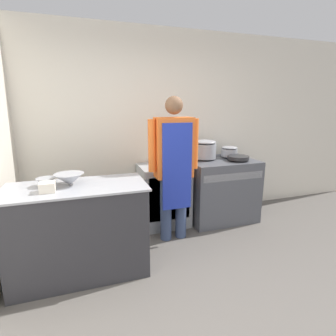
{
  "coord_description": "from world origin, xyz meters",
  "views": [
    {
      "loc": [
        -0.82,
        -1.59,
        1.66
      ],
      "look_at": [
        0.09,
        1.14,
        0.97
      ],
      "focal_mm": 28.0,
      "sensor_mm": 36.0,
      "label": 1
    }
  ],
  "objects_px": {
    "plastic_tub": "(47,187)",
    "sauce_pot": "(229,151)",
    "mixing_bowl": "(69,179)",
    "fridge_unit": "(164,195)",
    "saute_pan": "(238,158)",
    "person_cook": "(174,161)",
    "stock_pot": "(204,149)",
    "stove": "(220,190)"
  },
  "relations": [
    {
      "from": "plastic_tub",
      "to": "sauce_pot",
      "type": "xyz_separation_m",
      "value": [
        2.41,
        0.96,
        0.03
      ]
    },
    {
      "from": "mixing_bowl",
      "to": "plastic_tub",
      "type": "distance_m",
      "value": 0.24
    },
    {
      "from": "mixing_bowl",
      "to": "sauce_pot",
      "type": "bearing_deg",
      "value": 19.72
    },
    {
      "from": "fridge_unit",
      "to": "plastic_tub",
      "type": "height_order",
      "value": "plastic_tub"
    },
    {
      "from": "mixing_bowl",
      "to": "saute_pan",
      "type": "distance_m",
      "value": 2.3
    },
    {
      "from": "person_cook",
      "to": "plastic_tub",
      "type": "relative_size",
      "value": 13.5
    },
    {
      "from": "saute_pan",
      "to": "stock_pot",
      "type": "bearing_deg",
      "value": 149.47
    },
    {
      "from": "fridge_unit",
      "to": "stock_pot",
      "type": "distance_m",
      "value": 0.89
    },
    {
      "from": "person_cook",
      "to": "stock_pot",
      "type": "height_order",
      "value": "person_cook"
    },
    {
      "from": "stove",
      "to": "fridge_unit",
      "type": "height_order",
      "value": "stove"
    },
    {
      "from": "stove",
      "to": "stock_pot",
      "type": "xyz_separation_m",
      "value": [
        -0.22,
        0.12,
        0.6
      ]
    },
    {
      "from": "stock_pot",
      "to": "saute_pan",
      "type": "distance_m",
      "value": 0.49
    },
    {
      "from": "stove",
      "to": "plastic_tub",
      "type": "xyz_separation_m",
      "value": [
        -2.21,
        -0.84,
        0.51
      ]
    },
    {
      "from": "stock_pot",
      "to": "saute_pan",
      "type": "relative_size",
      "value": 1.11
    },
    {
      "from": "sauce_pot",
      "to": "stove",
      "type": "bearing_deg",
      "value": -147.69
    },
    {
      "from": "stove",
      "to": "saute_pan",
      "type": "relative_size",
      "value": 3.22
    },
    {
      "from": "mixing_bowl",
      "to": "saute_pan",
      "type": "bearing_deg",
      "value": 13.97
    },
    {
      "from": "mixing_bowl",
      "to": "stove",
      "type": "bearing_deg",
      "value": 18.37
    },
    {
      "from": "stock_pot",
      "to": "saute_pan",
      "type": "xyz_separation_m",
      "value": [
        0.41,
        -0.24,
        -0.11
      ]
    },
    {
      "from": "fridge_unit",
      "to": "person_cook",
      "type": "distance_m",
      "value": 0.74
    },
    {
      "from": "stock_pot",
      "to": "sauce_pot",
      "type": "bearing_deg",
      "value": 0.0
    },
    {
      "from": "fridge_unit",
      "to": "sauce_pot",
      "type": "xyz_separation_m",
      "value": [
        1.05,
        0.03,
        0.57
      ]
    },
    {
      "from": "mixing_bowl",
      "to": "stock_pot",
      "type": "bearing_deg",
      "value": 23.76
    },
    {
      "from": "stove",
      "to": "mixing_bowl",
      "type": "height_order",
      "value": "mixing_bowl"
    },
    {
      "from": "mixing_bowl",
      "to": "stock_pot",
      "type": "height_order",
      "value": "stock_pot"
    },
    {
      "from": "plastic_tub",
      "to": "fridge_unit",
      "type": "bearing_deg",
      "value": 34.22
    },
    {
      "from": "stove",
      "to": "saute_pan",
      "type": "xyz_separation_m",
      "value": [
        0.2,
        -0.12,
        0.49
      ]
    },
    {
      "from": "person_cook",
      "to": "sauce_pot",
      "type": "xyz_separation_m",
      "value": [
        1.05,
        0.49,
        -0.01
      ]
    },
    {
      "from": "fridge_unit",
      "to": "plastic_tub",
      "type": "relative_size",
      "value": 6.52
    },
    {
      "from": "stove",
      "to": "person_cook",
      "type": "distance_m",
      "value": 1.09
    },
    {
      "from": "person_cook",
      "to": "sauce_pot",
      "type": "relative_size",
      "value": 7.45
    },
    {
      "from": "mixing_bowl",
      "to": "sauce_pot",
      "type": "relative_size",
      "value": 1.17
    },
    {
      "from": "plastic_tub",
      "to": "sauce_pot",
      "type": "height_order",
      "value": "sauce_pot"
    },
    {
      "from": "mixing_bowl",
      "to": "stock_pot",
      "type": "distance_m",
      "value": 1.99
    },
    {
      "from": "fridge_unit",
      "to": "stock_pot",
      "type": "relative_size",
      "value": 2.55
    },
    {
      "from": "fridge_unit",
      "to": "person_cook",
      "type": "xyz_separation_m",
      "value": [
        -0.01,
        -0.46,
        0.58
      ]
    },
    {
      "from": "mixing_bowl",
      "to": "stock_pot",
      "type": "xyz_separation_m",
      "value": [
        1.82,
        0.8,
        0.08
      ]
    },
    {
      "from": "fridge_unit",
      "to": "mixing_bowl",
      "type": "relative_size",
      "value": 3.07
    },
    {
      "from": "mixing_bowl",
      "to": "sauce_pot",
      "type": "xyz_separation_m",
      "value": [
        2.23,
        0.8,
        0.02
      ]
    },
    {
      "from": "saute_pan",
      "to": "mixing_bowl",
      "type": "bearing_deg",
      "value": -166.03
    },
    {
      "from": "fridge_unit",
      "to": "sauce_pot",
      "type": "distance_m",
      "value": 1.19
    },
    {
      "from": "plastic_tub",
      "to": "saute_pan",
      "type": "bearing_deg",
      "value": 16.53
    }
  ]
}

